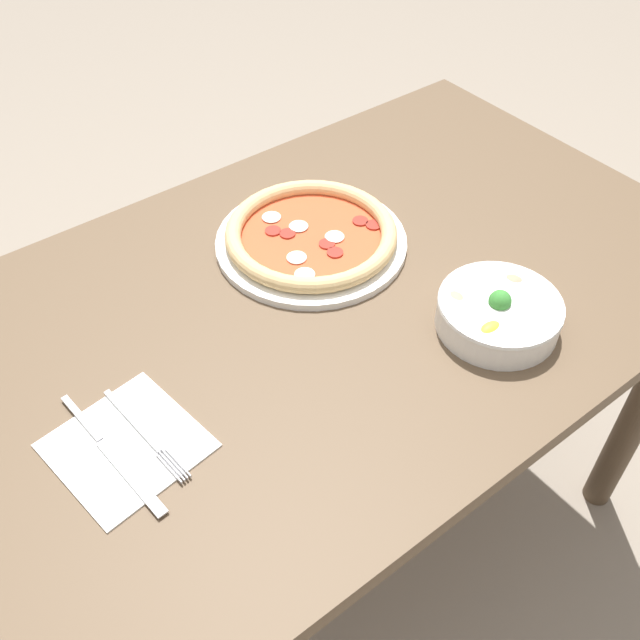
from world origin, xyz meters
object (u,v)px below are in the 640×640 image
(fork, at_px, (144,432))
(bowl, at_px, (499,312))
(knife, at_px, (106,447))
(pizza, at_px, (311,236))

(fork, bearing_deg, bowl, 69.38)
(bowl, height_order, fork, bowl)
(bowl, xyz_separation_m, fork, (0.49, -0.14, -0.02))
(bowl, xyz_separation_m, knife, (0.54, -0.14, -0.02))
(pizza, relative_size, fork, 1.71)
(knife, bearing_deg, fork, 75.05)
(bowl, bearing_deg, fork, -15.43)
(bowl, relative_size, knife, 0.77)
(fork, bearing_deg, knife, -104.95)
(fork, bearing_deg, pizza, 108.56)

